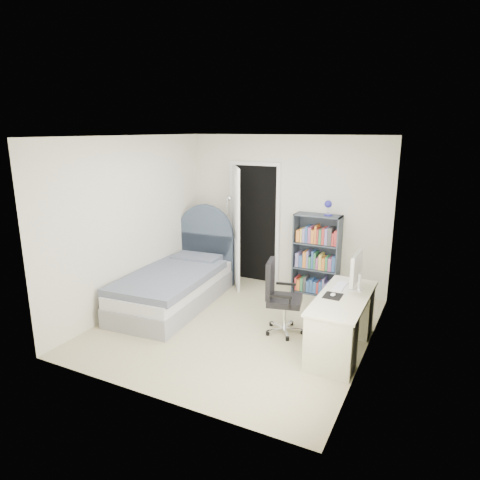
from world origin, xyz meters
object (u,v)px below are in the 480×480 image
at_px(bed, 177,283).
at_px(nightstand, 213,255).
at_px(desk, 342,320).
at_px(office_chair, 279,293).
at_px(bookcase, 317,257).
at_px(floor_lamp, 228,248).

distance_m(bed, nightstand, 1.30).
distance_m(desk, office_chair, 0.87).
height_order(bookcase, office_chair, bookcase).
height_order(nightstand, desk, desk).
bearing_deg(nightstand, desk, -30.62).
height_order(bed, bookcase, bookcase).
height_order(desk, office_chair, desk).
bearing_deg(floor_lamp, office_chair, -42.77).
bearing_deg(office_chair, bookcase, 88.51).
height_order(bed, nightstand, bed).
bearing_deg(bed, desk, -6.91).
xyz_separation_m(nightstand, desk, (2.71, -1.60, -0.02)).
distance_m(floor_lamp, desk, 2.73).
xyz_separation_m(floor_lamp, office_chair, (1.45, -1.35, -0.09)).
xyz_separation_m(bed, nightstand, (-0.12, 1.29, 0.09)).
relative_size(bookcase, desk, 1.09).
relative_size(floor_lamp, office_chair, 1.57).
bearing_deg(office_chair, nightstand, 141.00).
xyz_separation_m(bookcase, desk, (0.81, -1.65, -0.24)).
relative_size(bed, office_chair, 2.36).
relative_size(nightstand, bookcase, 0.39).
height_order(floor_lamp, office_chair, floor_lamp).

